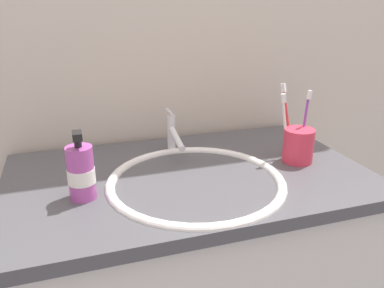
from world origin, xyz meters
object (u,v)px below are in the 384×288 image
(toothbrush_purple, at_px, (305,120))
(toothbrush_white, at_px, (286,123))
(toothbrush_red, at_px, (287,116))
(faucet, at_px, (173,134))
(soap_dispenser, at_px, (81,173))
(toothbrush_cup, at_px, (298,146))

(toothbrush_purple, relative_size, toothbrush_white, 1.01)
(toothbrush_red, bearing_deg, faucet, 156.87)
(toothbrush_purple, relative_size, soap_dispenser, 1.17)
(toothbrush_red, bearing_deg, toothbrush_white, -125.15)
(toothbrush_purple, bearing_deg, soap_dispenser, -174.77)
(toothbrush_red, distance_m, toothbrush_purple, 0.05)
(toothbrush_white, bearing_deg, soap_dispenser, -174.67)
(faucet, bearing_deg, toothbrush_white, -29.51)
(faucet, relative_size, toothbrush_red, 0.76)
(faucet, height_order, toothbrush_purple, toothbrush_purple)
(faucet, xyz_separation_m, toothbrush_purple, (0.34, -0.15, 0.06))
(toothbrush_purple, bearing_deg, toothbrush_white, -175.65)
(toothbrush_cup, relative_size, toothbrush_red, 0.46)
(toothbrush_white, bearing_deg, faucet, 150.49)
(faucet, bearing_deg, toothbrush_purple, -24.03)
(soap_dispenser, bearing_deg, toothbrush_cup, 3.43)
(toothbrush_white, bearing_deg, toothbrush_purple, 4.35)
(toothbrush_cup, relative_size, soap_dispenser, 0.58)
(faucet, distance_m, toothbrush_purple, 0.37)
(toothbrush_cup, relative_size, toothbrush_white, 0.50)
(faucet, relative_size, toothbrush_cup, 1.65)
(faucet, xyz_separation_m, toothbrush_cup, (0.31, -0.17, -0.01))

